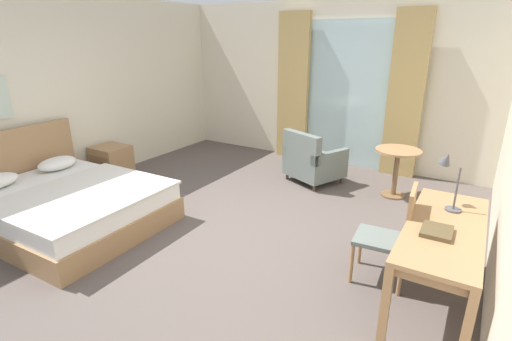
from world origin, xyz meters
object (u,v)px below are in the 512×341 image
(desk_lamp, at_px, (449,171))
(round_cafe_table, at_px, (397,162))
(armchair_by_window, at_px, (312,161))
(closed_book, at_px, (437,231))
(writing_desk, at_px, (444,236))
(desk_chair, at_px, (393,232))
(nightstand, at_px, (112,163))
(bed, at_px, (65,204))

(desk_lamp, height_order, round_cafe_table, desk_lamp)
(armchair_by_window, distance_m, round_cafe_table, 1.25)
(desk_lamp, relative_size, round_cafe_table, 0.72)
(armchair_by_window, bearing_deg, closed_book, -48.93)
(writing_desk, relative_size, desk_lamp, 3.14)
(desk_lamp, height_order, closed_book, desk_lamp)
(desk_chair, relative_size, armchair_by_window, 1.00)
(writing_desk, height_order, round_cafe_table, writing_desk)
(nightstand, distance_m, writing_desk, 4.89)
(bed, relative_size, round_cafe_table, 3.19)
(writing_desk, bearing_deg, round_cafe_table, 110.56)
(writing_desk, xyz_separation_m, round_cafe_table, (-0.85, 2.26, -0.14))
(bed, xyz_separation_m, writing_desk, (4.04, 0.74, 0.38))
(bed, distance_m, desk_lamp, 4.21)
(bed, distance_m, round_cafe_table, 4.39)
(desk_chair, bearing_deg, bed, -166.55)
(bed, xyz_separation_m, desk_chair, (3.63, 0.87, 0.24))
(desk_lamp, distance_m, round_cafe_table, 2.06)
(bed, relative_size, armchair_by_window, 2.30)
(round_cafe_table, bearing_deg, writing_desk, -69.44)
(nightstand, relative_size, armchair_by_window, 0.57)
(bed, height_order, armchair_by_window, bed)
(desk_chair, height_order, armchair_by_window, desk_chair)
(desk_lamp, bearing_deg, closed_book, -87.18)
(nightstand, height_order, closed_book, closed_book)
(writing_desk, xyz_separation_m, closed_book, (-0.04, -0.17, 0.11))
(nightstand, xyz_separation_m, armchair_by_window, (2.76, 1.58, 0.06))
(bed, bearing_deg, armchair_by_window, 56.11)
(desk_lamp, distance_m, armchair_by_window, 2.75)
(armchair_by_window, xyz_separation_m, round_cafe_table, (1.24, 0.09, 0.17))
(nightstand, bearing_deg, desk_lamp, -1.94)
(bed, relative_size, desk_chair, 2.31)
(nightstand, relative_size, writing_desk, 0.35)
(round_cafe_table, bearing_deg, armchair_by_window, -175.92)
(closed_book, bearing_deg, armchair_by_window, 129.99)
(nightstand, xyz_separation_m, round_cafe_table, (3.99, 1.66, 0.23))
(desk_chair, bearing_deg, round_cafe_table, 101.54)
(bed, relative_size, desk_lamp, 4.43)
(writing_desk, height_order, desk_chair, desk_chair)
(bed, bearing_deg, writing_desk, 10.44)
(closed_book, distance_m, round_cafe_table, 2.57)
(writing_desk, bearing_deg, nightstand, 173.02)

